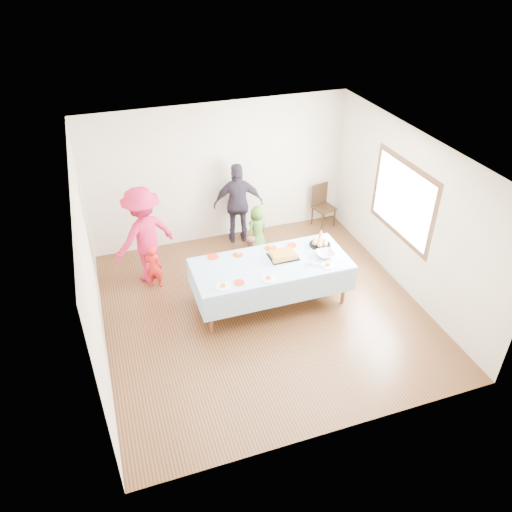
{
  "coord_description": "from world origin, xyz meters",
  "views": [
    {
      "loc": [
        -2.13,
        -5.93,
        5.25
      ],
      "look_at": [
        -0.02,
        0.3,
        0.87
      ],
      "focal_mm": 35.0,
      "sensor_mm": 36.0,
      "label": 1
    }
  ],
  "objects_px": {
    "dining_chair": "(322,203)",
    "party_table": "(271,266)",
    "birthday_cake": "(283,255)",
    "adult_left": "(144,235)"
  },
  "relations": [
    {
      "from": "party_table",
      "to": "dining_chair",
      "type": "height_order",
      "value": "dining_chair"
    },
    {
      "from": "birthday_cake",
      "to": "dining_chair",
      "type": "height_order",
      "value": "dining_chair"
    },
    {
      "from": "birthday_cake",
      "to": "dining_chair",
      "type": "distance_m",
      "value": 2.63
    },
    {
      "from": "birthday_cake",
      "to": "adult_left",
      "type": "xyz_separation_m",
      "value": [
        -2.04,
        1.24,
        0.06
      ]
    },
    {
      "from": "birthday_cake",
      "to": "dining_chair",
      "type": "relative_size",
      "value": 0.52
    },
    {
      "from": "dining_chair",
      "to": "birthday_cake",
      "type": "bearing_deg",
      "value": -143.7
    },
    {
      "from": "dining_chair",
      "to": "party_table",
      "type": "bearing_deg",
      "value": -146.31
    },
    {
      "from": "dining_chair",
      "to": "adult_left",
      "type": "height_order",
      "value": "adult_left"
    },
    {
      "from": "party_table",
      "to": "dining_chair",
      "type": "relative_size",
      "value": 2.84
    },
    {
      "from": "party_table",
      "to": "birthday_cake",
      "type": "xyz_separation_m",
      "value": [
        0.24,
        0.09,
        0.09
      ]
    }
  ]
}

